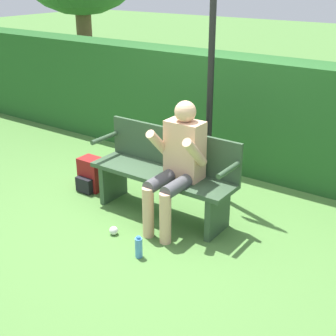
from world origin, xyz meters
TOP-DOWN VIEW (x-y plane):
  - ground_plane at (0.00, 0.00)m, footprint 40.00×40.00m
  - hedge_back at (0.00, 1.63)m, footprint 12.00×0.52m
  - park_bench at (0.00, 0.06)m, footprint 1.56×0.44m
  - person_seated at (0.25, -0.07)m, footprint 0.49×0.63m
  - backpack at (-1.03, 0.03)m, footprint 0.28×0.27m
  - water_bottle at (0.29, -0.75)m, footprint 0.07×0.07m
  - signpost at (0.08, 0.77)m, footprint 0.41×0.09m
  - litter_crumple at (-0.14, -0.59)m, footprint 0.08×0.08m

SIDE VIEW (x-z plane):
  - ground_plane at x=0.00m, z-range 0.00..0.00m
  - litter_crumple at x=-0.14m, z-range 0.00..0.08m
  - water_bottle at x=0.29m, z-range -0.01..0.20m
  - backpack at x=-1.03m, z-range -0.01..0.37m
  - park_bench at x=0.00m, z-range 0.02..0.91m
  - person_seated at x=0.25m, z-range 0.07..1.31m
  - hedge_back at x=0.00m, z-range 0.00..1.41m
  - signpost at x=0.08m, z-range 0.21..2.93m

